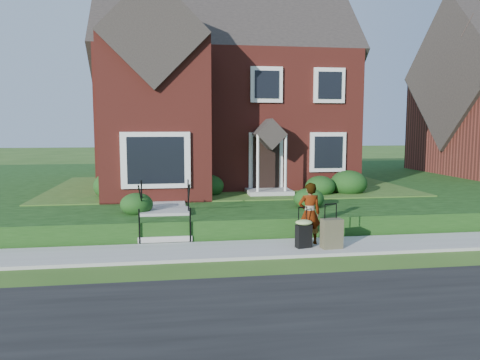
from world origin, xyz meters
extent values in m
plane|color=#2D5119|center=(0.00, 0.00, 0.00)|extent=(120.00, 120.00, 0.00)
cube|color=black|center=(0.00, -5.00, 0.01)|extent=(60.00, 6.00, 0.01)
cube|color=#9E9B93|center=(0.00, 0.00, 0.04)|extent=(60.00, 1.60, 0.08)
cube|color=black|center=(4.00, 10.90, 0.30)|extent=(44.00, 20.00, 0.60)
cube|color=#9E9B93|center=(-2.50, 5.00, 0.63)|extent=(1.20, 6.00, 0.06)
cube|color=maroon|center=(0.00, 10.00, 3.30)|extent=(10.00, 8.00, 5.40)
cube|color=maroon|center=(-2.80, 5.20, 3.30)|extent=(3.60, 2.40, 5.40)
cube|color=white|center=(-2.80, 4.05, 2.00)|extent=(2.20, 0.30, 1.80)
cube|color=black|center=(1.20, 5.94, 1.65)|extent=(1.00, 0.12, 2.10)
cube|color=black|center=(3.60, 5.95, 2.10)|extent=(1.40, 0.10, 1.50)
cube|color=maroon|center=(3.00, 10.00, 8.20)|extent=(0.90, 0.90, 3.00)
cube|color=#9E9B93|center=(-2.50, 1.00, 0.15)|extent=(1.40, 0.30, 0.15)
cube|color=#9E9B93|center=(-2.50, 1.30, 0.30)|extent=(1.40, 0.30, 0.15)
cube|color=#9E9B93|center=(-2.50, 1.60, 0.45)|extent=(1.40, 0.30, 0.15)
cube|color=#9E9B93|center=(-2.50, 1.90, 0.60)|extent=(1.40, 0.30, 0.15)
cube|color=#9E9B93|center=(-2.50, 2.45, 0.60)|extent=(1.40, 0.80, 0.15)
cylinder|color=black|center=(-3.15, 0.85, 0.53)|extent=(0.04, 0.04, 0.90)
cylinder|color=black|center=(-3.15, 2.05, 1.13)|extent=(0.04, 0.04, 0.90)
cylinder|color=black|center=(-1.85, 0.85, 0.53)|extent=(0.04, 0.04, 0.90)
cylinder|color=black|center=(-1.85, 2.05, 1.13)|extent=(0.04, 0.04, 0.90)
ellipsoid|color=black|center=(-4.22, 5.41, 1.14)|extent=(1.54, 1.54, 1.08)
ellipsoid|color=black|center=(-1.03, 5.60, 1.02)|extent=(1.20, 1.20, 0.84)
ellipsoid|color=black|center=(3.06, 5.12, 0.98)|extent=(1.09, 1.09, 0.77)
ellipsoid|color=black|center=(4.21, 5.30, 1.08)|extent=(1.36, 1.36, 0.95)
ellipsoid|color=black|center=(-3.31, 2.34, 0.93)|extent=(0.93, 0.93, 0.65)
ellipsoid|color=black|center=(1.86, 2.60, 0.93)|extent=(0.93, 0.93, 0.65)
imported|color=#999999|center=(1.15, 0.18, 0.87)|extent=(0.59, 0.40, 1.58)
cube|color=black|center=(0.91, -0.16, 0.37)|extent=(0.42, 0.29, 0.57)
cylinder|color=black|center=(0.91, -0.16, 1.08)|extent=(0.23, 0.08, 0.03)
cylinder|color=black|center=(0.80, -0.16, 0.87)|extent=(0.02, 0.02, 0.43)
cylinder|color=black|center=(1.03, -0.16, 0.87)|extent=(0.02, 0.02, 0.43)
cylinder|color=black|center=(0.78, -0.16, 0.11)|extent=(0.05, 0.07, 0.06)
cylinder|color=black|center=(1.05, -0.16, 0.11)|extent=(0.05, 0.07, 0.06)
ellipsoid|color=#9CB869|center=(0.91, -0.16, 0.72)|extent=(0.49, 0.43, 0.13)
cube|color=#4D4A33|center=(1.58, -0.31, 0.45)|extent=(0.53, 0.33, 0.73)
cylinder|color=black|center=(1.58, -0.31, 1.17)|extent=(0.31, 0.06, 0.03)
cylinder|color=black|center=(1.43, -0.31, 0.99)|extent=(0.02, 0.02, 0.36)
cylinder|color=black|center=(1.73, -0.31, 0.99)|extent=(0.02, 0.02, 0.36)
cylinder|color=black|center=(1.40, -0.31, 0.11)|extent=(0.05, 0.06, 0.06)
cylinder|color=black|center=(1.76, -0.31, 0.11)|extent=(0.05, 0.06, 0.06)
camera|label=1|loc=(-2.31, -11.16, 3.08)|focal=35.00mm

